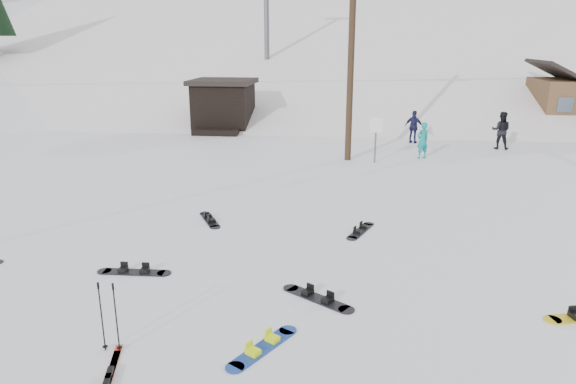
# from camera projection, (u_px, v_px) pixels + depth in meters

# --- Properties ---
(ground) EXTENTS (200.00, 200.00, 0.00)m
(ground) POSITION_uv_depth(u_px,v_px,m) (215.00, 345.00, 8.41)
(ground) COLOR white
(ground) RESTS_ON ground
(ski_slope) EXTENTS (60.00, 85.24, 65.97)m
(ski_slope) POSITION_uv_depth(u_px,v_px,m) (332.00, 180.00, 64.16)
(ski_slope) COLOR white
(ski_slope) RESTS_ON ground
(ridge_left) EXTENTS (47.54, 95.03, 58.38)m
(ridge_left) POSITION_uv_depth(u_px,v_px,m) (29.00, 178.00, 61.45)
(ridge_left) COLOR white
(ridge_left) RESTS_ON ground
(treeline_crest) EXTENTS (50.00, 6.00, 10.00)m
(treeline_crest) POSITION_uv_depth(u_px,v_px,m) (341.00, 69.00, 90.24)
(treeline_crest) COLOR black
(treeline_crest) RESTS_ON ski_slope
(utility_pole) EXTENTS (2.00, 0.26, 9.00)m
(utility_pole) POSITION_uv_depth(u_px,v_px,m) (351.00, 44.00, 20.17)
(utility_pole) COLOR #3A2819
(utility_pole) RESTS_ON ground
(trail_sign) EXTENTS (0.50, 0.09, 1.85)m
(trail_sign) POSITION_uv_depth(u_px,v_px,m) (376.00, 132.00, 20.60)
(trail_sign) COLOR #595B60
(trail_sign) RESTS_ON ground
(lift_hut) EXTENTS (3.40, 4.10, 2.75)m
(lift_hut) POSITION_uv_depth(u_px,v_px,m) (224.00, 105.00, 28.54)
(lift_hut) COLOR black
(lift_hut) RESTS_ON ground
(hero_snowboard) EXTENTS (0.98, 1.44, 0.11)m
(hero_snowboard) POSITION_uv_depth(u_px,v_px,m) (263.00, 347.00, 8.31)
(hero_snowboard) COLOR #193CA6
(hero_snowboard) RESTS_ON ground
(hero_skis) EXTENTS (0.57, 1.80, 0.10)m
(hero_skis) POSITION_uv_depth(u_px,v_px,m) (108.00, 379.00, 7.53)
(hero_skis) COLOR red
(hero_skis) RESTS_ON ground
(ski_poles) EXTENTS (0.33, 0.09, 1.20)m
(ski_poles) POSITION_uv_depth(u_px,v_px,m) (109.00, 316.00, 8.11)
(ski_poles) COLOR black
(ski_poles) RESTS_ON ground
(board_scatter_a) EXTENTS (1.62, 0.36, 0.11)m
(board_scatter_a) POSITION_uv_depth(u_px,v_px,m) (134.00, 272.00, 11.03)
(board_scatter_a) COLOR black
(board_scatter_a) RESTS_ON ground
(board_scatter_b) EXTENTS (0.88, 1.36, 0.11)m
(board_scatter_b) POSITION_uv_depth(u_px,v_px,m) (210.00, 220.00, 14.24)
(board_scatter_b) COLOR black
(board_scatter_b) RESTS_ON ground
(board_scatter_d) EXTENTS (1.43, 1.04, 0.12)m
(board_scatter_d) POSITION_uv_depth(u_px,v_px,m) (317.00, 298.00, 9.91)
(board_scatter_d) COLOR black
(board_scatter_d) RESTS_ON ground
(board_scatter_f) EXTENTS (0.73, 1.40, 0.10)m
(board_scatter_f) POSITION_uv_depth(u_px,v_px,m) (361.00, 230.00, 13.42)
(board_scatter_f) COLOR black
(board_scatter_f) RESTS_ON ground
(skier_teal) EXTENTS (0.67, 0.61, 1.53)m
(skier_teal) POSITION_uv_depth(u_px,v_px,m) (423.00, 140.00, 21.54)
(skier_teal) COLOR #0D8685
(skier_teal) RESTS_ON ground
(skier_dark) EXTENTS (0.98, 0.86, 1.71)m
(skier_dark) POSITION_uv_depth(u_px,v_px,m) (501.00, 130.00, 23.42)
(skier_dark) COLOR black
(skier_dark) RESTS_ON ground
(skier_navy) EXTENTS (1.00, 0.75, 1.58)m
(skier_navy) POSITION_uv_depth(u_px,v_px,m) (414.00, 127.00, 24.74)
(skier_navy) COLOR #18193D
(skier_navy) RESTS_ON ground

